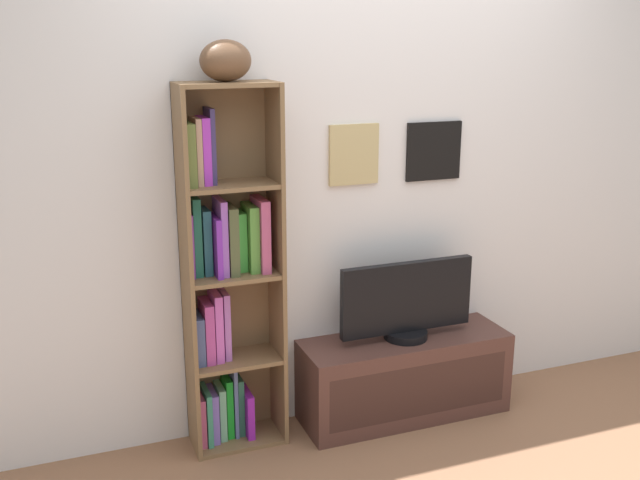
{
  "coord_description": "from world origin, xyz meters",
  "views": [
    {
      "loc": [
        -1.45,
        -2.13,
        1.9
      ],
      "look_at": [
        -0.31,
        0.85,
        1.01
      ],
      "focal_mm": 41.18,
      "sensor_mm": 36.0,
      "label": 1
    }
  ],
  "objects": [
    {
      "name": "back_wall",
      "position": [
        0.0,
        1.13,
        1.25
      ],
      "size": [
        4.8,
        0.08,
        2.49
      ],
      "color": "silver",
      "rests_on": "ground"
    },
    {
      "name": "bookshelf",
      "position": [
        -0.72,
        1.01,
        0.82
      ],
      "size": [
        0.44,
        0.24,
        1.71
      ],
      "color": "brown",
      "rests_on": "ground"
    },
    {
      "name": "football",
      "position": [
        -0.69,
        0.98,
        1.8
      ],
      "size": [
        0.29,
        0.26,
        0.17
      ],
      "primitive_type": "ellipsoid",
      "rotation": [
        0.0,
        0.0,
        0.41
      ],
      "color": "brown",
      "rests_on": "bookshelf"
    },
    {
      "name": "tv_stand",
      "position": [
        0.18,
        0.92,
        0.21
      ],
      "size": [
        1.07,
        0.35,
        0.43
      ],
      "color": "#4F2F29",
      "rests_on": "ground"
    },
    {
      "name": "television",
      "position": [
        0.18,
        0.92,
        0.62
      ],
      "size": [
        0.7,
        0.22,
        0.4
      ],
      "color": "black",
      "rests_on": "tv_stand"
    }
  ]
}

